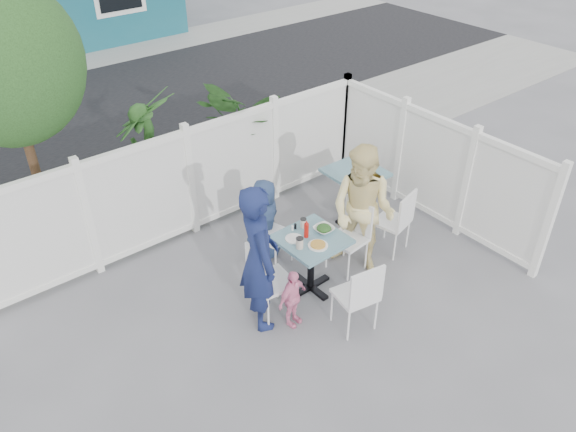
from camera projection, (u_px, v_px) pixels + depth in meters
ground at (295, 327)px, 6.53m from camera, size 80.00×80.00×0.00m
near_sidewalk at (145, 192)px, 8.97m from camera, size 24.00×2.60×0.01m
street at (61, 117)px, 11.36m from camera, size 24.00×5.00×0.01m
far_sidewalk at (14, 74)px, 13.36m from camera, size 24.00×1.60×0.01m
fence_back at (191, 184)px, 7.68m from camera, size 5.86×0.08×1.60m
fence_right at (432, 169)px, 8.02m from camera, size 0.08×3.66×1.60m
tree at (4, 64)px, 6.37m from camera, size 1.80×1.62×3.59m
potted_shrub_a at (152, 157)px, 7.93m from camera, size 1.52×1.52×1.93m
potted_shrub_b at (251, 133)px, 8.76m from camera, size 1.59×1.77×1.78m
main_table at (311, 250)px, 6.75m from camera, size 0.76×0.76×0.79m
spare_table at (355, 182)px, 8.05m from camera, size 0.77×0.77×0.80m
chair_left at (266, 278)px, 6.37m from camera, size 0.48×0.49×0.99m
chair_right at (352, 231)px, 7.16m from camera, size 0.46×0.47×0.96m
chair_back at (268, 227)px, 7.24m from camera, size 0.53×0.52×0.94m
chair_near at (360, 293)px, 6.19m from camera, size 0.50×0.49×0.96m
chair_spare at (398, 218)px, 7.42m from camera, size 0.52×0.50×0.94m
man at (259, 258)px, 6.14m from camera, size 0.63×0.77×1.82m
woman at (363, 211)px, 6.96m from camera, size 0.91×1.03×1.76m
boy at (265, 220)px, 7.32m from camera, size 0.65×0.53×1.16m
toddler at (292, 299)px, 6.37m from camera, size 0.48×0.28×0.77m
plate_main at (318, 246)px, 6.52m from camera, size 0.24×0.24×0.01m
plate_side at (294, 239)px, 6.63m from camera, size 0.21×0.21×0.01m
salad_bowl at (324, 229)px, 6.75m from camera, size 0.24×0.24×0.06m
coffee_cup_a at (300, 243)px, 6.46m from camera, size 0.09×0.09×0.13m
coffee_cup_b at (303, 223)px, 6.81m from camera, size 0.07×0.07×0.11m
ketchup_bottle at (306, 230)px, 6.62m from camera, size 0.06×0.06×0.19m
salt_shaker at (292, 228)px, 6.76m from camera, size 0.03×0.03×0.07m
pepper_shaker at (295, 226)px, 6.79m from camera, size 0.03×0.03×0.07m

